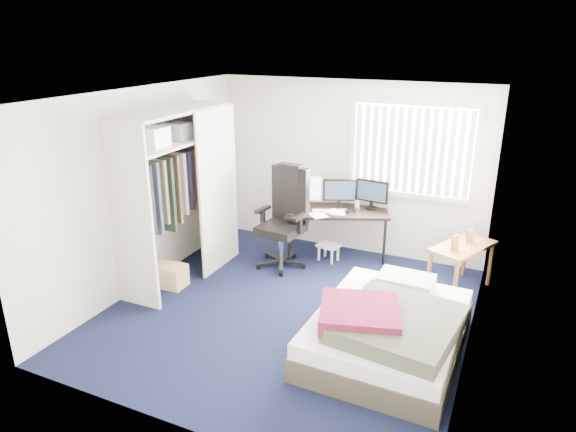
# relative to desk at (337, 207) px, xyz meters

# --- Properties ---
(ground) EXTENTS (4.20, 4.20, 0.00)m
(ground) POSITION_rel_desk_xyz_m (0.04, -1.75, -0.75)
(ground) COLOR black
(ground) RESTS_ON ground
(room_shell) EXTENTS (4.20, 4.20, 4.20)m
(room_shell) POSITION_rel_desk_xyz_m (0.04, -1.75, 0.76)
(room_shell) COLOR silver
(room_shell) RESTS_ON ground
(window_assembly) EXTENTS (1.72, 0.09, 1.32)m
(window_assembly) POSITION_rel_desk_xyz_m (0.94, 0.29, 0.85)
(window_assembly) COLOR white
(window_assembly) RESTS_ON ground
(closet) EXTENTS (0.64, 1.84, 2.22)m
(closet) POSITION_rel_desk_xyz_m (-1.63, -1.49, 0.60)
(closet) COLOR beige
(closet) RESTS_ON ground
(desk) EXTENTS (1.60, 1.18, 1.18)m
(desk) POSITION_rel_desk_xyz_m (0.00, 0.00, 0.00)
(desk) COLOR black
(desk) RESTS_ON ground
(office_chair) EXTENTS (0.74, 0.74, 1.41)m
(office_chair) POSITION_rel_desk_xyz_m (-0.56, -0.57, -0.21)
(office_chair) COLOR black
(office_chair) RESTS_ON ground
(footstool) EXTENTS (0.35, 0.30, 0.24)m
(footstool) POSITION_rel_desk_xyz_m (-0.03, -0.21, -0.56)
(footstool) COLOR white
(footstool) RESTS_ON ground
(nightstand) EXTENTS (0.78, 1.00, 0.80)m
(nightstand) POSITION_rel_desk_xyz_m (1.79, -0.37, -0.20)
(nightstand) COLOR brown
(nightstand) RESTS_ON ground
(bed) EXTENTS (1.49, 1.93, 0.63)m
(bed) POSITION_rel_desk_xyz_m (1.31, -2.09, -0.48)
(bed) COLOR #393329
(bed) RESTS_ON ground
(pine_box) EXTENTS (0.39, 0.29, 0.29)m
(pine_box) POSITION_rel_desk_xyz_m (-1.61, -1.81, -0.61)
(pine_box) COLOR tan
(pine_box) RESTS_ON ground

